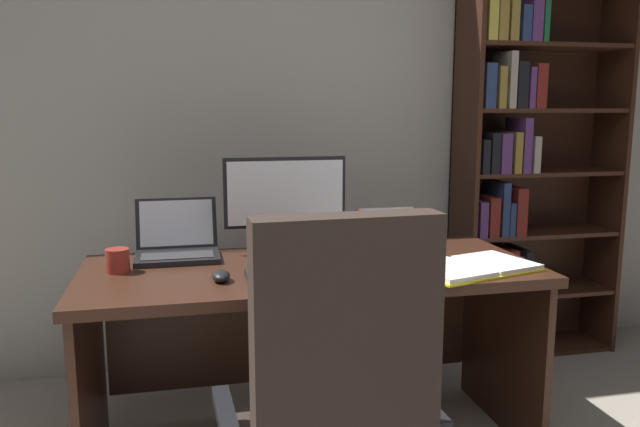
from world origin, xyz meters
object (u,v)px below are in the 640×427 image
Objects in this scene: bookshelf at (520,169)px; laptop at (177,245)px; pen at (368,257)px; coffee_mug at (118,261)px; open_binder at (473,267)px; notepad at (363,260)px; reading_stand_with_book at (394,227)px; computer_mouse at (221,276)px; desk at (307,309)px; monitor at (285,204)px; keyboard at (304,273)px.

bookshelf reaches higher than laptop.
coffee_mug is (-0.96, 0.03, 0.03)m from pen.
pen is (-0.34, 0.23, 0.00)m from open_binder.
coffee_mug is (-0.94, 0.03, 0.04)m from notepad.
coffee_mug is (-2.05, -0.69, -0.23)m from bookshelf.
reading_stand_with_book is 0.54m from open_binder.
reading_stand_with_book is 1.21m from coffee_mug.
open_binder is (0.94, -0.05, -0.01)m from computer_mouse.
bookshelf is 19.47× the size of computer_mouse.
desk is 19.64× the size of coffee_mug.
computer_mouse is at bearing -127.08° from monitor.
laptop is 0.43m from computer_mouse.
desk is 12.49× the size of pen.
coffee_mug is (-0.72, -0.02, 0.25)m from desk.
open_binder is at bearing -33.53° from pen.
laptop is at bearing -164.74° from bookshelf.
pen is (-0.21, -0.29, -0.06)m from reading_stand_with_book.
open_binder is at bearing -11.28° from coffee_mug.
reading_stand_with_book is 3.34× the size of coffee_mug.
open_binder is at bearing -127.83° from bookshelf.
coffee_mug is (-1.18, -0.26, -0.03)m from reading_stand_with_book.
bookshelf reaches higher than reading_stand_with_book.
open_binder is at bearing -22.45° from laptop.
keyboard is (0.45, -0.40, -0.04)m from laptop.
desk is 0.33m from pen.
reading_stand_with_book is (0.96, 0.07, 0.02)m from laptop.
reading_stand_with_book is at bearing 54.04° from pen.
coffee_mug reaches higher than computer_mouse.
computer_mouse reaches higher than notepad.
keyboard is 2.00× the size of notepad.
bookshelf is 1.23m from open_binder.
monitor is 0.53m from reading_stand_with_book.
open_binder is at bearing -25.28° from desk.
monitor is at bearing -171.84° from reading_stand_with_book.
reading_stand_with_book is at bearing 51.55° from notepad.
desk is 0.45m from monitor.
computer_mouse is 0.35× the size of reading_stand_with_book.
desk is 0.32m from keyboard.
open_binder is 3.78× the size of pen.
laptop is at bearing 179.52° from monitor.
reading_stand_with_book is at bearing 12.42° from coffee_mug.
bookshelf is at bearing 28.19° from computer_mouse.
reading_stand_with_book is at bearing 4.13° from laptop.
computer_mouse is (-1.68, -0.90, -0.26)m from bookshelf.
keyboard is 4.72× the size of coffee_mug.
laptop is 1.12× the size of reading_stand_with_book.
bookshelf reaches higher than pen.
computer_mouse is 0.42m from coffee_mug.
notepad is at bearing -12.45° from desk.
keyboard and open_binder have the same top height.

